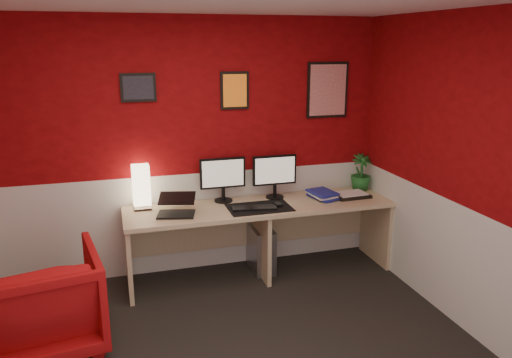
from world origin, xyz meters
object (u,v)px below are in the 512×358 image
laptop (176,204)px  pc_tower (261,248)px  shoji_lamp (141,188)px  zen_tray (351,195)px  monitor_left (223,173)px  monitor_right (275,170)px  armchair (43,302)px  potted_plant (361,172)px  desk (261,240)px

laptop → pc_tower: bearing=27.3°
shoji_lamp → laptop: shoji_lamp is taller
shoji_lamp → zen_tray: 2.08m
monitor_left → pc_tower: (0.36, -0.09, -0.80)m
monitor_right → armchair: (-2.12, -0.93, -0.64)m
zen_tray → pc_tower: size_ratio=0.78×
monitor_left → monitor_right: same height
zen_tray → monitor_left: bearing=170.3°
laptop → armchair: size_ratio=0.39×
potted_plant → armchair: size_ratio=0.46×
monitor_left → desk: bearing=-33.7°
monitor_right → armchair: size_ratio=0.69×
pc_tower → potted_plant: bearing=3.5°
pc_tower → laptop: bearing=-166.5°
desk → pc_tower: (0.04, 0.12, -0.14)m
monitor_right → zen_tray: (0.76, -0.19, -0.28)m
potted_plant → pc_tower: (-1.12, -0.06, -0.70)m
zen_tray → armchair: size_ratio=0.42×
potted_plant → armchair: potted_plant is taller
desk → monitor_left: 0.76m
laptop → armchair: bearing=-134.0°
laptop → monitor_left: bearing=44.0°
armchair → shoji_lamp: bearing=-139.9°
armchair → zen_tray: bearing=-175.0°
laptop → desk: bearing=19.5°
desk → monitor_left: size_ratio=4.48×
potted_plant → laptop: bearing=-172.6°
zen_tray → pc_tower: (-0.92, 0.13, -0.52)m
monitor_left → monitor_right: 0.53m
shoji_lamp → potted_plant: (2.27, -0.02, -0.01)m
monitor_left → monitor_right: (0.52, -0.03, 0.00)m
desk → laptop: laptop is taller
pc_tower → monitor_left: bearing=166.6°
desk → laptop: bearing=-174.9°
laptop → zen_tray: laptop is taller
monitor_right → desk: bearing=-138.2°
monitor_left → zen_tray: size_ratio=1.66×
monitor_right → potted_plant: 0.96m
shoji_lamp → desk: bearing=-10.6°
zen_tray → potted_plant: (0.20, 0.19, 0.18)m
armchair → desk: bearing=-168.2°
monitor_right → armchair: bearing=-156.4°
potted_plant → armchair: (-3.08, -0.93, -0.54)m
desk → laptop: (-0.83, -0.07, 0.47)m
potted_plant → pc_tower: 1.32m
shoji_lamp → armchair: bearing=-130.4°
pc_tower → armchair: size_ratio=0.53×
laptop → armchair: (-1.09, -0.67, -0.46)m
monitor_right → pc_tower: monitor_right is taller
desk → monitor_left: monitor_left is taller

